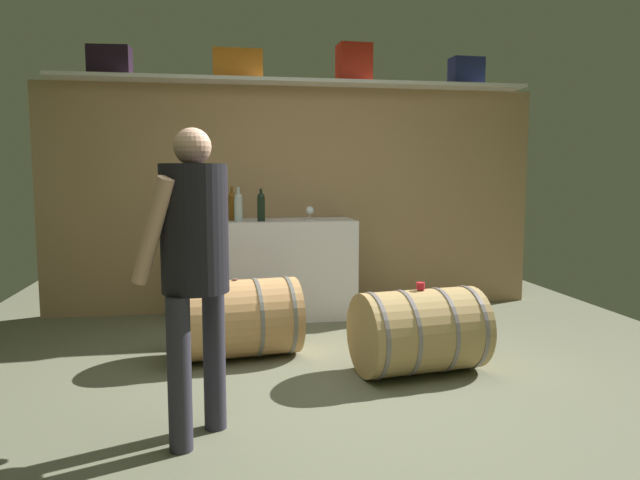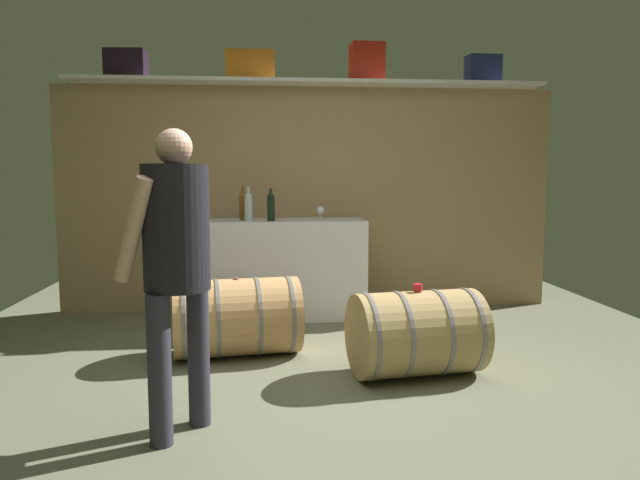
% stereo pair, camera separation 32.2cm
% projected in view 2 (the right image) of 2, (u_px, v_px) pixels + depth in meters
% --- Properties ---
extents(ground_plane, '(5.92, 8.07, 0.02)m').
position_uv_depth(ground_plane, '(329.00, 369.00, 4.01)').
color(ground_plane, '#64654F').
extents(back_wall_panel, '(4.72, 0.10, 2.13)m').
position_uv_depth(back_wall_panel, '(309.00, 200.00, 5.69)').
color(back_wall_panel, '#A07D56').
rests_on(back_wall_panel, ground).
extents(high_shelf_board, '(4.34, 0.40, 0.03)m').
position_uv_depth(high_shelf_board, '(310.00, 83.00, 5.42)').
color(high_shelf_board, silver).
rests_on(high_shelf_board, back_wall_panel).
extents(toolcase_black, '(0.37, 0.22, 0.25)m').
position_uv_depth(toolcase_black, '(126.00, 64.00, 5.26)').
color(toolcase_black, black).
rests_on(toolcase_black, high_shelf_board).
extents(toolcase_orange, '(0.44, 0.23, 0.26)m').
position_uv_depth(toolcase_orange, '(250.00, 66.00, 5.36)').
color(toolcase_orange, orange).
rests_on(toolcase_orange, high_shelf_board).
extents(toolcase_red, '(0.31, 0.25, 0.35)m').
position_uv_depth(toolcase_red, '(367.00, 63.00, 5.45)').
color(toolcase_red, red).
rests_on(toolcase_red, high_shelf_board).
extents(toolcase_navy, '(0.31, 0.20, 0.26)m').
position_uv_depth(toolcase_navy, '(483.00, 69.00, 5.55)').
color(toolcase_navy, navy).
rests_on(toolcase_navy, high_shelf_board).
extents(work_cabinet, '(1.44, 0.55, 0.90)m').
position_uv_depth(work_cabinet, '(286.00, 268.00, 5.41)').
color(work_cabinet, white).
rests_on(work_cabinet, ground).
extents(wine_bottle_clear, '(0.07, 0.07, 0.30)m').
position_uv_depth(wine_bottle_clear, '(248.00, 206.00, 5.18)').
color(wine_bottle_clear, '#AEBDBE').
rests_on(wine_bottle_clear, work_cabinet).
extents(wine_bottle_amber, '(0.07, 0.07, 0.30)m').
position_uv_depth(wine_bottle_amber, '(243.00, 205.00, 5.30)').
color(wine_bottle_amber, brown).
rests_on(wine_bottle_amber, work_cabinet).
extents(wine_bottle_dark, '(0.07, 0.07, 0.29)m').
position_uv_depth(wine_bottle_dark, '(271.00, 206.00, 5.18)').
color(wine_bottle_dark, black).
rests_on(wine_bottle_dark, work_cabinet).
extents(wine_glass, '(0.07, 0.07, 0.12)m').
position_uv_depth(wine_glass, '(320.00, 211.00, 5.33)').
color(wine_glass, white).
rests_on(wine_glass, work_cabinet).
extents(wine_barrel_near, '(0.89, 0.66, 0.57)m').
position_uv_depth(wine_barrel_near, '(416.00, 333.00, 3.84)').
color(wine_barrel_near, tan).
rests_on(wine_barrel_near, ground).
extents(wine_barrel_far, '(0.96, 0.67, 0.57)m').
position_uv_depth(wine_barrel_far, '(237.00, 317.00, 4.26)').
color(wine_barrel_far, tan).
rests_on(wine_barrel_far, ground).
extents(tasting_cup, '(0.06, 0.06, 0.05)m').
position_uv_depth(tasting_cup, '(418.00, 287.00, 3.80)').
color(tasting_cup, red).
rests_on(tasting_cup, wine_barrel_near).
extents(winemaker_pouring, '(0.47, 0.50, 1.53)m').
position_uv_depth(winemaker_pouring, '(176.00, 250.00, 2.89)').
color(winemaker_pouring, '#2C2B37').
rests_on(winemaker_pouring, ground).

